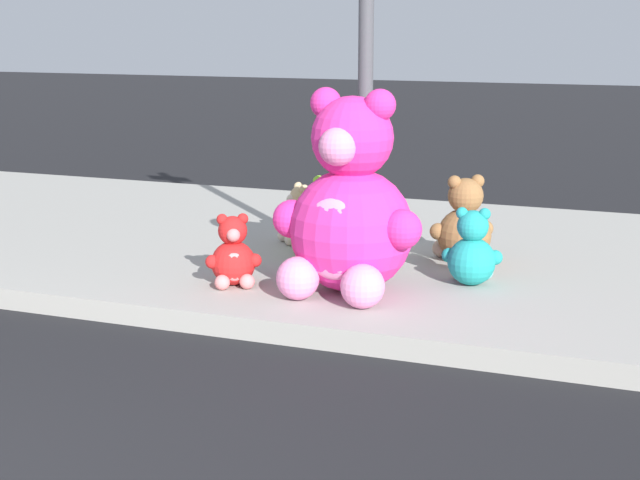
% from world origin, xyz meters
% --- Properties ---
extents(sidewalk, '(28.00, 4.40, 0.15)m').
position_xyz_m(sidewalk, '(0.00, 5.20, 0.07)').
color(sidewalk, '#9E9B93').
rests_on(sidewalk, ground_plane).
extents(sign_pole, '(0.56, 0.11, 3.20)m').
position_xyz_m(sign_pole, '(1.00, 4.40, 1.85)').
color(sign_pole, '#4C4C51').
rests_on(sign_pole, sidewalk).
extents(plush_pink_large, '(1.08, 0.95, 1.40)m').
position_xyz_m(plush_pink_large, '(1.09, 3.81, 0.71)').
color(plush_pink_large, '#F22D93').
rests_on(plush_pink_large, sidewalk).
extents(plush_white, '(0.34, 0.37, 0.49)m').
position_xyz_m(plush_white, '(0.81, 5.34, 0.35)').
color(plush_white, white).
rests_on(plush_white, sidewalk).
extents(plush_brown, '(0.48, 0.49, 0.68)m').
position_xyz_m(plush_brown, '(1.63, 4.95, 0.42)').
color(plush_brown, olive).
rests_on(plush_brown, sidewalk).
extents(plush_lime, '(0.45, 0.45, 0.63)m').
position_xyz_m(plush_lime, '(0.52, 4.76, 0.40)').
color(plush_lime, '#8CD133').
rests_on(plush_lime, sidewalk).
extents(plush_tan, '(0.36, 0.36, 0.51)m').
position_xyz_m(plush_tan, '(0.20, 5.09, 0.35)').
color(plush_tan, tan).
rests_on(plush_tan, sidewalk).
extents(plush_teal, '(0.43, 0.39, 0.56)m').
position_xyz_m(plush_teal, '(1.84, 4.31, 0.37)').
color(plush_teal, teal).
rests_on(plush_teal, sidewalk).
extents(plush_red, '(0.36, 0.37, 0.51)m').
position_xyz_m(plush_red, '(0.27, 3.67, 0.36)').
color(plush_red, red).
rests_on(plush_red, sidewalk).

